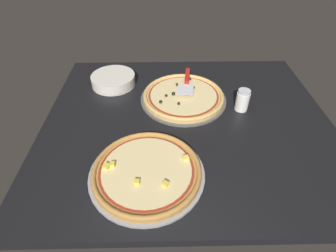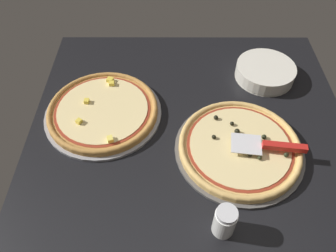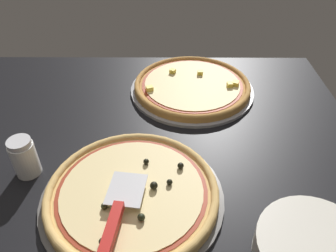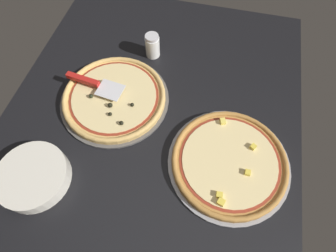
{
  "view_description": "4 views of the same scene",
  "coord_description": "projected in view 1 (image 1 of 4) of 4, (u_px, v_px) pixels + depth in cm",
  "views": [
    {
      "loc": [
        10.79,
        92.35,
        76.46
      ],
      "look_at": [
        9.12,
        7.76,
        3.0
      ],
      "focal_mm": 28.0,
      "sensor_mm": 36.0,
      "label": 1
    },
    {
      "loc": [
        -63.28,
        7.59,
        88.64
      ],
      "look_at": [
        9.12,
        7.76,
        3.0
      ],
      "focal_mm": 35.0,
      "sensor_mm": 36.0,
      "label": 2
    },
    {
      "loc": [
        9.56,
        -65.43,
        61.38
      ],
      "look_at": [
        9.12,
        7.76,
        3.0
      ],
      "focal_mm": 35.0,
      "sensor_mm": 36.0,
      "label": 3
    },
    {
      "loc": [
        53.65,
        18.42,
        86.51
      ],
      "look_at": [
        9.12,
        7.76,
        3.0
      ],
      "focal_mm": 28.0,
      "sensor_mm": 36.0,
      "label": 4
    }
  ],
  "objects": [
    {
      "name": "ground_plane",
      "position": [
        187.0,
        123.0,
        1.21
      ],
      "size": [
        130.36,
        112.77,
        3.6
      ],
      "primitive_type": "cube",
      "color": "black"
    },
    {
      "name": "parmesan_shaker",
      "position": [
        243.0,
        100.0,
        1.23
      ],
      "size": [
        6.16,
        6.16,
        10.57
      ],
      "color": "white",
      "rests_on": "ground_plane"
    },
    {
      "name": "serving_spatula",
      "position": [
        187.0,
        79.0,
        1.36
      ],
      "size": [
        9.2,
        23.94,
        2.0
      ],
      "color": "silver",
      "rests_on": "pizza_front"
    },
    {
      "name": "plate_stack",
      "position": [
        113.0,
        80.0,
        1.41
      ],
      "size": [
        23.3,
        23.3,
        5.6
      ],
      "color": "silver",
      "rests_on": "ground_plane"
    },
    {
      "name": "pizza_pan_front",
      "position": [
        183.0,
        99.0,
        1.32
      ],
      "size": [
        42.77,
        42.77,
        1.0
      ],
      "primitive_type": "cylinder",
      "color": "#565451",
      "rests_on": "ground_plane"
    },
    {
      "name": "pizza_pan_back",
      "position": [
        147.0,
        174.0,
        0.96
      ],
      "size": [
        42.29,
        42.29,
        1.0
      ],
      "primitive_type": "cylinder",
      "color": "#939399",
      "rests_on": "ground_plane"
    },
    {
      "name": "pizza_front",
      "position": [
        183.0,
        96.0,
        1.3
      ],
      "size": [
        40.2,
        40.2,
        3.9
      ],
      "color": "#DBAD60",
      "rests_on": "pizza_pan_front"
    },
    {
      "name": "pizza_back",
      "position": [
        147.0,
        171.0,
        0.95
      ],
      "size": [
        39.75,
        39.75,
        3.4
      ],
      "color": "#B77F3D",
      "rests_on": "pizza_pan_back"
    }
  ]
}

